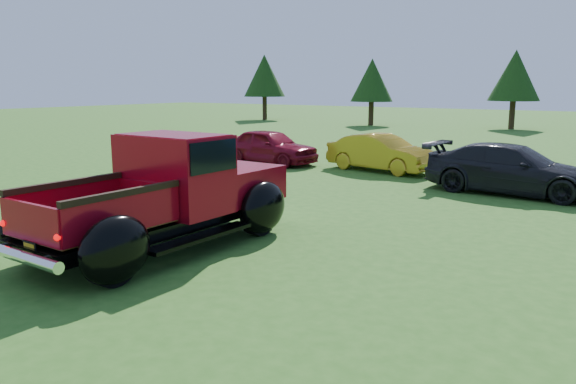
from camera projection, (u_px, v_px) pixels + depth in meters
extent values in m
plane|color=#295819|center=(264.00, 257.00, 9.33)|extent=(120.00, 120.00, 0.00)
cylinder|color=#332114|center=(265.00, 108.00, 45.67)|extent=(0.36, 0.36, 1.87)
cone|color=black|center=(264.00, 76.00, 45.18)|extent=(3.33, 3.33, 3.33)
cylinder|color=#332114|center=(371.00, 113.00, 39.39)|extent=(0.36, 0.36, 1.66)
cone|color=black|center=(372.00, 80.00, 38.95)|extent=(2.94, 2.94, 2.94)
cylinder|color=#332114|center=(512.00, 115.00, 36.06)|extent=(0.36, 0.36, 1.80)
cone|color=black|center=(515.00, 75.00, 35.59)|extent=(3.20, 3.20, 3.20)
cylinder|color=black|center=(39.00, 237.00, 8.93)|extent=(0.27, 0.85, 0.85)
cylinder|color=black|center=(111.00, 257.00, 7.92)|extent=(0.27, 0.85, 0.85)
cylinder|color=black|center=(191.00, 202.00, 11.65)|extent=(0.27, 0.85, 0.85)
cylinder|color=black|center=(259.00, 213.00, 10.63)|extent=(0.27, 0.85, 0.85)
cube|color=black|center=(161.00, 221.00, 9.82)|extent=(1.58, 5.00, 0.21)
cube|color=maroon|center=(226.00, 182.00, 11.14)|extent=(1.83, 1.62, 0.66)
cube|color=silver|center=(252.00, 177.00, 11.79)|extent=(1.69, 0.10, 0.53)
cube|color=maroon|center=(175.00, 173.00, 9.96)|extent=(1.91, 1.25, 1.37)
cube|color=black|center=(174.00, 153.00, 9.90)|extent=(1.95, 1.15, 0.53)
cube|color=maroon|center=(173.00, 136.00, 9.84)|extent=(1.82, 1.15, 0.08)
cube|color=brown|center=(96.00, 226.00, 8.72)|extent=(1.47, 2.14, 0.05)
cube|color=maroon|center=(68.00, 203.00, 9.07)|extent=(0.10, 2.11, 0.55)
cube|color=maroon|center=(125.00, 215.00, 8.27)|extent=(0.10, 2.11, 0.55)
cube|color=maroon|center=(148.00, 198.00, 9.52)|extent=(1.43, 0.08, 0.55)
cube|color=maroon|center=(30.00, 222.00, 7.82)|extent=(1.43, 0.09, 0.55)
cube|color=black|center=(66.00, 183.00, 9.01)|extent=(0.14, 2.12, 0.10)
cube|color=black|center=(124.00, 193.00, 8.21)|extent=(0.14, 2.12, 0.10)
ellipsoid|color=black|center=(35.00, 229.00, 8.97)|extent=(0.51, 1.13, 0.93)
ellipsoid|color=black|center=(116.00, 250.00, 7.83)|extent=(0.51, 1.13, 0.93)
ellipsoid|color=black|center=(187.00, 195.00, 11.69)|extent=(0.51, 1.13, 0.93)
ellipsoid|color=black|center=(263.00, 207.00, 10.55)|extent=(0.51, 1.13, 0.93)
cube|color=black|center=(122.00, 220.00, 10.37)|extent=(0.38, 2.23, 0.06)
cube|color=black|center=(201.00, 237.00, 9.23)|extent=(0.38, 2.23, 0.06)
cylinder|color=silver|center=(15.00, 254.00, 7.68)|extent=(2.06, 0.21, 0.17)
cube|color=black|center=(30.00, 247.00, 7.85)|extent=(0.32, 0.02, 0.16)
cube|color=gold|center=(29.00, 247.00, 7.84)|extent=(0.25, 0.02, 0.11)
sphere|color=#CC0505|center=(3.00, 223.00, 8.20)|extent=(0.10, 0.10, 0.10)
sphere|color=#CC0505|center=(57.00, 238.00, 7.43)|extent=(0.10, 0.10, 0.10)
imported|color=maroon|center=(270.00, 146.00, 20.28)|extent=(3.78, 1.76, 1.25)
imported|color=#BD9219|center=(381.00, 153.00, 18.50)|extent=(3.85, 1.89, 1.21)
imported|color=black|center=(512.00, 169.00, 14.65)|extent=(4.54, 2.05, 1.29)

